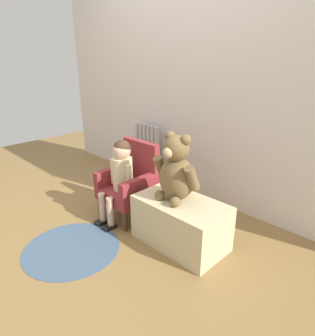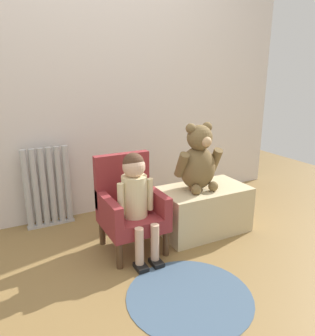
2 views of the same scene
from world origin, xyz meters
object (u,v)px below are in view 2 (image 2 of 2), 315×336
(low_bench, at_px, (203,209))
(large_teddy_bear, at_px, (198,161))
(child_figure, at_px, (136,191))
(child_armchair, at_px, (130,206))
(floor_rug, at_px, (189,296))
(radiator, at_px, (48,188))

(low_bench, relative_size, large_teddy_bear, 1.36)
(child_figure, bearing_deg, child_armchair, 90.00)
(low_bench, bearing_deg, floor_rug, -129.85)
(radiator, distance_m, low_bench, 1.24)
(child_armchair, distance_m, child_figure, 0.18)
(radiator, relative_size, child_armchair, 0.98)
(floor_rug, bearing_deg, child_armchair, 96.54)
(child_armchair, xyz_separation_m, low_bench, (0.60, -0.03, -0.13))
(large_teddy_bear, height_order, floor_rug, large_teddy_bear)
(child_armchair, xyz_separation_m, floor_rug, (0.08, -0.66, -0.31))
(low_bench, bearing_deg, large_teddy_bear, 176.76)
(low_bench, bearing_deg, child_armchair, 177.04)
(child_figure, distance_m, large_teddy_bear, 0.56)
(child_figure, relative_size, low_bench, 1.04)
(radiator, bearing_deg, floor_rug, -67.82)
(floor_rug, bearing_deg, low_bench, 50.15)
(floor_rug, bearing_deg, radiator, 112.18)
(low_bench, height_order, large_teddy_bear, large_teddy_bear)
(child_figure, height_order, large_teddy_bear, large_teddy_bear)
(child_figure, xyz_separation_m, floor_rug, (0.08, -0.55, -0.46))
(child_figure, bearing_deg, floor_rug, -82.17)
(large_teddy_bear, bearing_deg, low_bench, -3.24)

